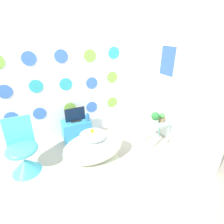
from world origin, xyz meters
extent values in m
plane|color=#BCB29E|center=(0.00, 0.00, 0.00)|extent=(12.00, 12.00, 0.00)
cube|color=white|center=(0.00, 1.63, 1.30)|extent=(4.58, 0.04, 2.60)
cylinder|color=#3F72CC|center=(-1.01, 1.61, 0.64)|extent=(0.24, 0.01, 0.24)
cylinder|color=#3F72CC|center=(-0.54, 1.61, 0.63)|extent=(0.24, 0.01, 0.24)
cylinder|color=#8CCC4C|center=(0.04, 1.61, 0.64)|extent=(0.24, 0.01, 0.24)
cylinder|color=#3F72CC|center=(0.50, 1.61, 0.58)|extent=(0.24, 0.01, 0.24)
cylinder|color=#8CCC4C|center=(0.98, 1.61, 0.60)|extent=(0.24, 0.01, 0.24)
cylinder|color=#3F72CC|center=(-1.00, 1.61, 1.13)|extent=(0.24, 0.01, 0.24)
cylinder|color=#33B2BF|center=(-0.51, 1.61, 1.16)|extent=(0.24, 0.01, 0.24)
cylinder|color=#33B2BF|center=(0.01, 1.61, 1.14)|extent=(0.24, 0.01, 0.24)
cylinder|color=#3F72CC|center=(0.53, 1.61, 1.10)|extent=(0.24, 0.01, 0.24)
cylinder|color=#8CCC4C|center=(0.98, 1.61, 1.17)|extent=(0.24, 0.01, 0.24)
cylinder|color=#3F72CC|center=(-0.54, 1.61, 1.64)|extent=(0.24, 0.01, 0.24)
cylinder|color=#3F72CC|center=(-0.01, 1.61, 1.65)|extent=(0.24, 0.01, 0.24)
cylinder|color=#8CCC4C|center=(0.52, 1.61, 1.63)|extent=(0.24, 0.01, 0.24)
cylinder|color=#33B2BF|center=(1.02, 1.61, 1.65)|extent=(0.24, 0.01, 0.24)
cube|color=silver|center=(1.81, 0.81, 1.30)|extent=(0.04, 2.61, 2.60)
cube|color=white|center=(1.78, 0.89, 1.55)|extent=(0.02, 0.44, 0.60)
cube|color=#3359B2|center=(1.77, 0.89, 1.55)|extent=(0.01, 0.36, 0.52)
cube|color=silver|center=(0.15, 0.51, 0.00)|extent=(0.93, 0.78, 0.01)
ellipsoid|color=white|center=(0.19, 0.63, 0.27)|extent=(1.03, 0.54, 0.55)
cylinder|color=#B2DBEA|center=(0.19, 0.63, 0.53)|extent=(0.44, 0.44, 0.01)
sphere|color=yellow|center=(0.19, 0.67, 0.58)|extent=(0.07, 0.07, 0.07)
sphere|color=yellow|center=(0.19, 0.66, 0.61)|extent=(0.04, 0.04, 0.04)
cone|color=orange|center=(0.19, 0.64, 0.61)|extent=(0.02, 0.02, 0.02)
cone|color=#4CC6DB|center=(-0.89, 0.85, 0.12)|extent=(0.45, 0.45, 0.24)
ellipsoid|color=#4CC6DB|center=(-0.89, 0.85, 0.43)|extent=(0.47, 0.47, 0.16)
cube|color=#4CC6DB|center=(-0.89, 1.03, 0.66)|extent=(0.40, 0.10, 0.46)
cube|color=#389ED6|center=(0.09, 1.41, 0.21)|extent=(0.54, 0.34, 0.43)
cube|color=white|center=(0.09, 1.25, 0.29)|extent=(0.46, 0.01, 0.12)
cube|color=black|center=(0.09, 1.41, 0.44)|extent=(0.20, 0.12, 0.02)
cube|color=black|center=(0.09, 1.42, 0.57)|extent=(0.39, 0.01, 0.27)
cube|color=#0F1E38|center=(0.09, 1.41, 0.57)|extent=(0.37, 0.01, 0.25)
cylinder|color=#2D72B7|center=(0.31, 1.31, 0.50)|extent=(0.08, 0.08, 0.14)
cylinder|color=#2D72B7|center=(0.31, 1.31, 0.58)|extent=(0.04, 0.04, 0.03)
cube|color=#99E0D8|center=(1.50, 0.62, 0.45)|extent=(0.39, 0.30, 0.02)
cylinder|color=#99E0D8|center=(1.33, 0.50, 0.22)|extent=(0.03, 0.03, 0.44)
cylinder|color=#99E0D8|center=(1.67, 0.50, 0.22)|extent=(0.03, 0.03, 0.44)
cylinder|color=#99E0D8|center=(1.33, 0.75, 0.22)|extent=(0.03, 0.03, 0.44)
cylinder|color=#99E0D8|center=(1.67, 0.75, 0.22)|extent=(0.03, 0.03, 0.44)
cylinder|color=beige|center=(1.41, 0.62, 0.51)|extent=(0.13, 0.13, 0.09)
sphere|color=#2D7A38|center=(1.41, 0.62, 0.62)|extent=(0.16, 0.16, 0.16)
cylinder|color=#8C6B4C|center=(1.59, 0.63, 0.50)|extent=(0.14, 0.14, 0.08)
sphere|color=#4C9E4C|center=(1.59, 0.63, 0.59)|extent=(0.11, 0.11, 0.11)
camera|label=1|loc=(-0.55, -1.67, 2.08)|focal=28.00mm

